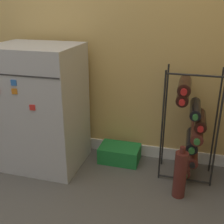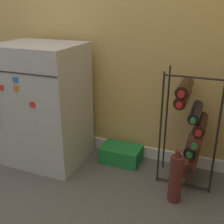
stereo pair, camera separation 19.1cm
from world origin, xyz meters
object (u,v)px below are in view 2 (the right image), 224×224
(soda_box, at_px, (121,154))
(loose_bottle_floor, at_px, (176,178))
(wine_rack, at_px, (191,129))
(mini_fridge, at_px, (44,105))

(soda_box, relative_size, loose_bottle_floor, 0.87)
(wine_rack, bearing_deg, loose_bottle_floor, -98.82)
(mini_fridge, bearing_deg, soda_box, 16.27)
(mini_fridge, relative_size, wine_rack, 1.16)
(loose_bottle_floor, bearing_deg, soda_box, 146.36)
(mini_fridge, distance_m, loose_bottle_floor, 1.05)
(wine_rack, distance_m, soda_box, 0.60)
(loose_bottle_floor, bearing_deg, mini_fridge, 171.77)
(mini_fridge, distance_m, soda_box, 0.68)
(soda_box, bearing_deg, mini_fridge, -163.73)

